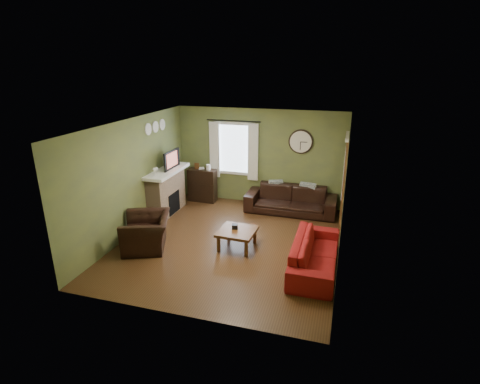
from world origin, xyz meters
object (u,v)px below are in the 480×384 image
(sofa_brown, at_px, (291,200))
(sofa_red, at_px, (315,254))
(armchair, at_px, (147,232))
(coffee_table, at_px, (237,239))
(bookshelf, at_px, (202,185))

(sofa_brown, xyz_separation_m, sofa_red, (0.90, -2.68, -0.04))
(armchair, height_order, coffee_table, armchair)
(armchair, bearing_deg, bookshelf, 156.17)
(coffee_table, bearing_deg, bookshelf, 125.85)
(sofa_red, relative_size, armchair, 1.91)
(armchair, bearing_deg, sofa_brown, 115.13)
(bookshelf, xyz_separation_m, sofa_red, (3.43, -2.81, -0.16))
(sofa_red, relative_size, coffee_table, 2.74)
(sofa_brown, relative_size, coffee_table, 3.08)
(bookshelf, xyz_separation_m, armchair, (-0.09, -2.96, -0.11))
(bookshelf, relative_size, armchair, 0.85)
(sofa_brown, bearing_deg, coffee_table, -108.38)
(sofa_red, height_order, armchair, armchair)
(bookshelf, xyz_separation_m, coffee_table, (1.76, -2.43, -0.26))
(armchair, bearing_deg, sofa_red, 70.23)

